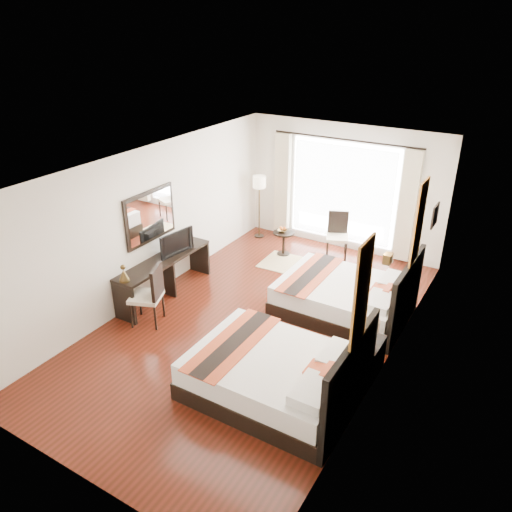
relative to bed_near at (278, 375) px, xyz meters
The scene contains 29 objects.
floor 1.82m from the bed_near, 130.78° to the left, with size 4.50×7.50×0.01m, color #3A150A.
ceiling 3.04m from the bed_near, 130.78° to the left, with size 4.50×7.50×0.02m, color white.
wall_headboard 2.03m from the bed_near, 51.40° to the left, with size 0.01×7.50×2.80m, color silver.
wall_desk 3.82m from the bed_near, 158.38° to the left, with size 0.01×7.50×2.80m, color silver.
wall_window 5.34m from the bed_near, 102.89° to the left, with size 4.50×0.01×2.80m, color silver.
wall_entry 2.87m from the bed_near, 115.98° to the right, with size 4.50×0.01×2.80m, color silver.
window_glass 5.30m from the bed_near, 102.92° to the left, with size 2.40×0.02×2.20m, color white.
sheer_curtain 5.25m from the bed_near, 103.07° to the left, with size 2.30×0.02×2.10m, color white.
drape_left 5.71m from the bed_near, 117.71° to the left, with size 0.35×0.14×2.35m, color beige.
drape_right 5.08m from the bed_near, 86.74° to the left, with size 0.35×0.14×2.35m, color beige.
art_panel_near 1.94m from the bed_near, ahead, with size 0.03×0.50×1.35m, color #983D16.
art_panel_far 3.17m from the bed_near, 66.98° to the left, with size 0.03×0.50×1.35m, color #983D16.
wall_sconce 2.19m from the bed_near, 47.11° to the left, with size 0.10×0.14×0.14m, color #4A371A.
mirror_frame 3.84m from the bed_near, 158.21° to the left, with size 0.04×1.25×0.95m, color black.
mirror_glass 3.82m from the bed_near, 158.07° to the left, with size 0.01×1.12×0.82m, color white.
bed_near is the anchor object (origin of this frame).
bed_far 2.50m from the bed_near, 89.38° to the left, with size 2.23×1.74×1.26m.
nightstand 1.40m from the bed_near, 51.91° to the left, with size 0.46×0.57×0.55m, color black.
table_lamp 1.54m from the bed_near, 52.98° to the left, with size 0.23×0.23×0.36m.
vase 1.33m from the bed_near, 47.36° to the left, with size 0.13×0.13×0.14m, color black.
console_desk 3.43m from the bed_near, 156.79° to the left, with size 0.50×2.20×0.76m, color black.
television 3.61m from the bed_near, 152.04° to the left, with size 0.79×0.10×0.45m, color black.
bronze_figurine 3.22m from the bed_near, behind, with size 0.18×0.18×0.27m, color #4A371A, non-canonical shape.
desk_chair 2.82m from the bed_near, behind, with size 0.65×0.65×1.08m.
floor_lamp 5.61m from the bed_near, 123.22° to the left, with size 0.30×0.30×1.50m.
side_table 4.55m from the bed_near, 116.98° to the left, with size 0.47×0.47×0.54m, color black.
fruit_bowl 4.56m from the bed_near, 117.41° to the left, with size 0.21×0.21×0.05m, color #4B331A.
window_chair 4.67m from the bed_near, 102.59° to the left, with size 0.61×0.61×1.00m.
jute_rug 4.04m from the bed_near, 113.94° to the left, with size 1.34×0.91×0.01m, color tan.
Camera 1 is at (3.73, -6.21, 4.83)m, focal length 35.00 mm.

